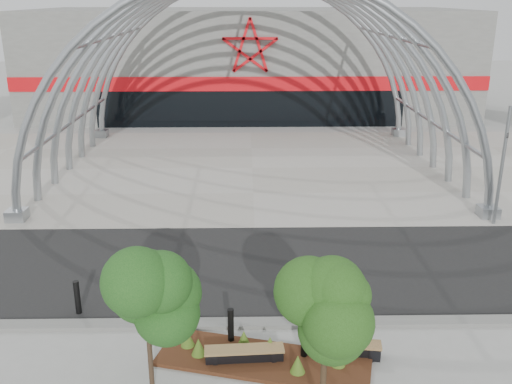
{
  "coord_description": "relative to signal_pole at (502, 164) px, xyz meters",
  "views": [
    {
      "loc": [
        -0.34,
        -14.53,
        9.0
      ],
      "look_at": [
        0.0,
        4.0,
        2.6
      ],
      "focal_mm": 40.0,
      "sensor_mm": 36.0,
      "label": 1
    }
  ],
  "objects": [
    {
      "name": "bollard_1",
      "position": [
        -10.72,
        -8.38,
        -2.06
      ],
      "size": [
        0.17,
        0.17,
        1.06
      ],
      "primitive_type": "cylinder",
      "color": "black",
      "rests_on": "ground"
    },
    {
      "name": "signal_pole",
      "position": [
        0.0,
        0.0,
        0.0
      ],
      "size": [
        0.37,
        0.69,
        4.96
      ],
      "color": "gray",
      "rests_on": "ground"
    },
    {
      "name": "vault_canopy",
      "position": [
        -9.95,
        8.26,
        -2.57
      ],
      "size": [
        20.8,
        15.8,
        20.36
      ],
      "color": "#92989C",
      "rests_on": "ground"
    },
    {
      "name": "street_tree_0",
      "position": [
        -12.57,
        -10.33,
        0.12
      ],
      "size": [
        1.65,
        1.65,
        3.77
      ],
      "color": "black",
      "rests_on": "ground"
    },
    {
      "name": "bollard_2",
      "position": [
        -8.44,
        -6.92,
        -2.02
      ],
      "size": [
        0.18,
        0.18,
        1.14
      ],
      "primitive_type": "cylinder",
      "color": "black",
      "rests_on": "ground"
    },
    {
      "name": "ground",
      "position": [
        -9.95,
        -7.24,
        -2.59
      ],
      "size": [
        140.0,
        140.0,
        0.0
      ],
      "primitive_type": "plane",
      "color": "#9A9A95",
      "rests_on": "ground"
    },
    {
      "name": "bollard_4",
      "position": [
        -7.66,
        -9.0,
        -2.16
      ],
      "size": [
        0.14,
        0.14,
        0.86
      ],
      "primitive_type": "cylinder",
      "color": "black",
      "rests_on": "ground"
    },
    {
      "name": "arena_building",
      "position": [
        -9.95,
        26.21,
        1.4
      ],
      "size": [
        34.0,
        15.24,
        8.0
      ],
      "color": "slate",
      "rests_on": "ground"
    },
    {
      "name": "road",
      "position": [
        -9.95,
        -3.74,
        -2.58
      ],
      "size": [
        140.0,
        7.0,
        0.02
      ],
      "primitive_type": "cube",
      "color": "black",
      "rests_on": "ground"
    },
    {
      "name": "bench_1",
      "position": [
        -7.78,
        -9.0,
        -2.39
      ],
      "size": [
        2.04,
        0.7,
        0.42
      ],
      "color": "black",
      "rests_on": "ground"
    },
    {
      "name": "bollard_3",
      "position": [
        -8.8,
        -9.11,
        -2.02
      ],
      "size": [
        0.18,
        0.18,
        1.14
      ],
      "primitive_type": "cylinder",
      "color": "black",
      "rests_on": "ground"
    },
    {
      "name": "forecourt",
      "position": [
        -9.95,
        8.26,
        -2.57
      ],
      "size": [
        60.0,
        17.0,
        0.04
      ],
      "primitive_type": "cube",
      "color": "#A9A398",
      "rests_on": "ground"
    },
    {
      "name": "kerb",
      "position": [
        -9.95,
        -7.49,
        -2.53
      ],
      "size": [
        60.0,
        0.5,
        0.12
      ],
      "primitive_type": "cube",
      "color": "slate",
      "rests_on": "ground"
    },
    {
      "name": "planting_bed",
      "position": [
        -9.93,
        -9.21,
        -2.45
      ],
      "size": [
        5.74,
        3.04,
        0.58
      ],
      "color": "#37160C",
      "rests_on": "ground"
    },
    {
      "name": "street_tree_1",
      "position": [
        -8.62,
        -11.34,
        0.23
      ],
      "size": [
        1.66,
        1.66,
        3.92
      ],
      "color": "black",
      "rests_on": "ground"
    },
    {
      "name": "bench_0",
      "position": [
        -10.36,
        -9.25,
        -2.38
      ],
      "size": [
        2.07,
        0.57,
        0.43
      ],
      "color": "black",
      "rests_on": "ground"
    },
    {
      "name": "bollard_0",
      "position": [
        -15.31,
        -6.75,
        -2.05
      ],
      "size": [
        0.17,
        0.17,
        1.07
      ],
      "primitive_type": "cylinder",
      "color": "black",
      "rests_on": "ground"
    }
  ]
}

